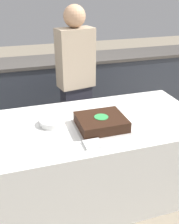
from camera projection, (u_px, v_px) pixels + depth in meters
name	position (u px, v px, depth m)	size (l,w,h in m)	color
ground_plane	(83.00, 192.00, 2.55)	(14.00, 14.00, 0.00)	gray
back_counter	(52.00, 91.00, 3.68)	(4.40, 0.58, 0.92)	#333842
dining_table	(82.00, 160.00, 2.38)	(2.12, 0.96, 0.76)	white
cake	(101.00, 122.00, 2.14)	(0.42, 0.38, 0.10)	#B7B2AD
plate_stack	(52.00, 122.00, 2.19)	(0.21, 0.21, 0.05)	white
side_plate_near_cake	(82.00, 111.00, 2.43)	(0.18, 0.18, 0.00)	white
utensil_pile	(93.00, 144.00, 1.92)	(0.13, 0.12, 0.02)	white
person_cutting_cake	(76.00, 83.00, 2.80)	(0.40, 0.27, 1.65)	#282833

